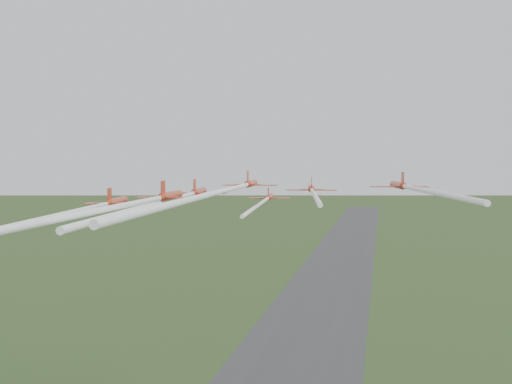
% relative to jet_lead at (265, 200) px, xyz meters
% --- Properties ---
extents(runway, '(38.00, 900.00, 0.04)m').
position_rel_jet_lead_xyz_m(runway, '(-2.66, 190.18, -48.84)').
color(runway, '#353538').
rests_on(runway, ground).
extents(jet_lead, '(9.23, 48.13, 2.46)m').
position_rel_jet_lead_xyz_m(jet_lead, '(0.00, 0.00, 0.00)').
color(jet_lead, '#BA321B').
extents(jet_row2_left, '(13.63, 64.64, 2.93)m').
position_rel_jet_lead_xyz_m(jet_row2_left, '(-8.48, -20.99, 1.69)').
color(jet_row2_left, '#BA321B').
extents(jet_row2_right, '(10.76, 46.66, 2.68)m').
position_rel_jet_lead_xyz_m(jet_row2_right, '(9.64, -8.51, 2.16)').
color(jet_row2_right, '#BA321B').
extents(jet_row3_left, '(16.49, 67.36, 2.88)m').
position_rel_jet_lead_xyz_m(jet_row3_left, '(-17.46, -33.94, 0.57)').
color(jet_row3_left, '#BA321B').
extents(jet_row3_mid, '(10.21, 66.32, 2.52)m').
position_rel_jet_lead_xyz_m(jet_row3_mid, '(2.21, -31.36, 3.47)').
color(jet_row3_mid, '#BA321B').
extents(jet_row3_right, '(10.95, 46.14, 2.62)m').
position_rel_jet_lead_xyz_m(jet_row3_right, '(24.57, -19.20, 3.29)').
color(jet_row3_right, '#BA321B').
extents(jet_row4_left, '(8.88, 49.56, 2.61)m').
position_rel_jet_lead_xyz_m(jet_row4_left, '(-5.70, -40.09, 2.36)').
color(jet_row4_left, '#BA321B').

